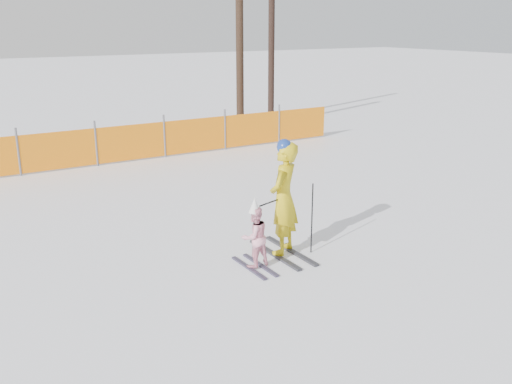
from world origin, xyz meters
TOP-DOWN VIEW (x-y plane):
  - ground at (0.00, 0.00)m, footprint 120.00×120.00m
  - adult at (0.21, -0.04)m, footprint 0.83×1.48m
  - child at (-0.50, -0.27)m, footprint 0.51×1.01m
  - ski_poles at (0.43, -0.22)m, footprint 1.05×0.18m
  - safety_fence at (-1.82, 7.77)m, footprint 17.88×0.06m
  - tree_trunks at (6.57, 11.21)m, footprint 2.78×2.10m

SIDE VIEW (x-z plane):
  - ground at x=0.00m, z-range 0.00..0.00m
  - child at x=-0.50m, z-range -0.05..1.13m
  - safety_fence at x=-1.82m, z-range -0.07..1.18m
  - ski_poles at x=0.43m, z-range 0.11..1.35m
  - adult at x=0.21m, z-range 0.00..2.00m
  - tree_trunks at x=6.57m, z-range -0.11..5.92m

